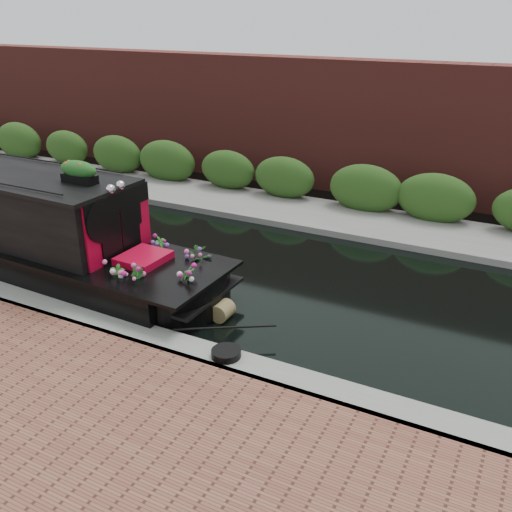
% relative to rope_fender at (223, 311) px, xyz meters
% --- Properties ---
extents(ground, '(80.00, 80.00, 0.00)m').
position_rel_rope_fender_xyz_m(ground, '(-1.82, 1.88, -0.17)').
color(ground, black).
rests_on(ground, ground).
extents(near_bank_coping, '(40.00, 0.60, 0.50)m').
position_rel_rope_fender_xyz_m(near_bank_coping, '(-1.82, -1.42, -0.17)').
color(near_bank_coping, gray).
rests_on(near_bank_coping, ground).
extents(far_bank_path, '(40.00, 2.40, 0.34)m').
position_rel_rope_fender_xyz_m(far_bank_path, '(-1.82, 6.08, -0.17)').
color(far_bank_path, gray).
rests_on(far_bank_path, ground).
extents(far_hedge, '(40.00, 1.10, 2.80)m').
position_rel_rope_fender_xyz_m(far_hedge, '(-1.82, 6.98, -0.17)').
color(far_hedge, '#274B19').
rests_on(far_hedge, ground).
extents(far_brick_wall, '(40.00, 1.00, 8.00)m').
position_rel_rope_fender_xyz_m(far_brick_wall, '(-1.82, 9.08, -0.17)').
color(far_brick_wall, maroon).
rests_on(far_brick_wall, ground).
extents(rope_fender, '(0.35, 0.39, 0.35)m').
position_rel_rope_fender_xyz_m(rope_fender, '(0.00, 0.00, 0.00)').
color(rope_fender, olive).
rests_on(rope_fender, ground).
extents(coiled_mooring_rope, '(0.48, 0.48, 0.12)m').
position_rel_rope_fender_xyz_m(coiled_mooring_rope, '(0.87, -1.39, 0.14)').
color(coiled_mooring_rope, black).
rests_on(coiled_mooring_rope, near_bank_coping).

